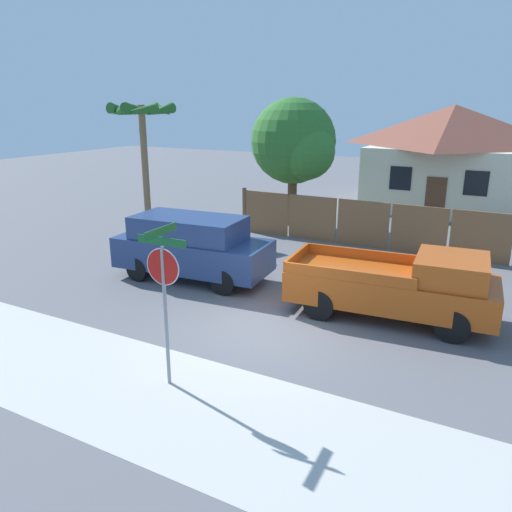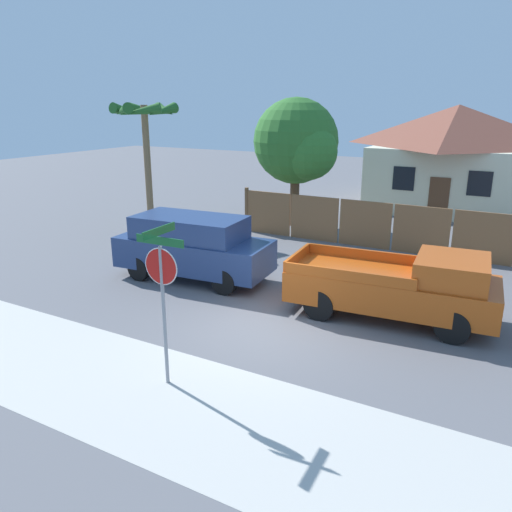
# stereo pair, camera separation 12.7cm
# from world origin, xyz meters

# --- Properties ---
(ground_plane) EXTENTS (80.00, 80.00, 0.00)m
(ground_plane) POSITION_xyz_m (0.00, 0.00, 0.00)
(ground_plane) COLOR slate
(sidewalk_strip) EXTENTS (36.00, 3.20, 0.01)m
(sidewalk_strip) POSITION_xyz_m (0.00, -3.60, 0.00)
(sidewalk_strip) COLOR beige
(sidewalk_strip) RESTS_ON ground
(wooden_fence) EXTENTS (12.42, 0.12, 1.85)m
(wooden_fence) POSITION_xyz_m (0.94, 8.16, 0.88)
(wooden_fence) COLOR brown
(wooden_fence) RESTS_ON ground
(house) EXTENTS (7.92, 7.43, 5.17)m
(house) POSITION_xyz_m (1.56, 17.54, 2.68)
(house) COLOR beige
(house) RESTS_ON ground
(oak_tree) EXTENTS (3.79, 3.61, 5.49)m
(oak_tree) POSITION_xyz_m (-3.67, 9.92, 3.59)
(oak_tree) COLOR brown
(oak_tree) RESTS_ON ground
(palm_tree) EXTENTS (2.60, 2.80, 5.26)m
(palm_tree) POSITION_xyz_m (-8.96, 6.40, 4.51)
(palm_tree) COLOR brown
(palm_tree) RESTS_ON ground
(red_suv) EXTENTS (4.89, 2.27, 1.96)m
(red_suv) POSITION_xyz_m (-3.62, 2.09, 1.05)
(red_suv) COLOR navy
(red_suv) RESTS_ON ground
(orange_pickup) EXTENTS (5.20, 2.42, 1.75)m
(orange_pickup) POSITION_xyz_m (2.66, 2.11, 0.87)
(orange_pickup) COLOR #B74C14
(orange_pickup) RESTS_ON ground
(stop_sign) EXTENTS (1.03, 0.93, 3.12)m
(stop_sign) POSITION_xyz_m (-0.51, -3.11, 2.13)
(stop_sign) COLOR gray
(stop_sign) RESTS_ON ground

